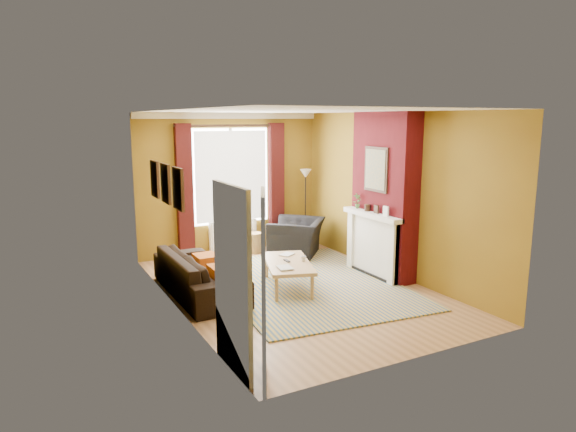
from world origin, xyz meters
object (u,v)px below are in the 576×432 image
at_px(coffee_table, 288,265).
at_px(armchair, 297,238).
at_px(wicker_stool, 254,243).
at_px(floor_lamp, 306,186).
at_px(sofa, 199,274).

bearing_deg(coffee_table, armchair, 75.93).
bearing_deg(wicker_stool, armchair, -42.06).
distance_m(armchair, floor_lamp, 1.23).
distance_m(sofa, coffee_table, 1.40).
relative_size(armchair, coffee_table, 0.74).
distance_m(sofa, armchair, 2.76).
xyz_separation_m(wicker_stool, floor_lamp, (1.19, 0.00, 1.09)).
bearing_deg(coffee_table, floor_lamp, 73.31).
relative_size(armchair, floor_lamp, 0.67).
xyz_separation_m(coffee_table, floor_lamp, (1.64, 2.32, 0.90)).
distance_m(sofa, floor_lamp, 3.65).
distance_m(coffee_table, floor_lamp, 2.98).
relative_size(sofa, floor_lamp, 1.34).
bearing_deg(armchair, floor_lamp, 179.38).
xyz_separation_m(sofa, wicker_stool, (1.78, 1.89, -0.12)).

